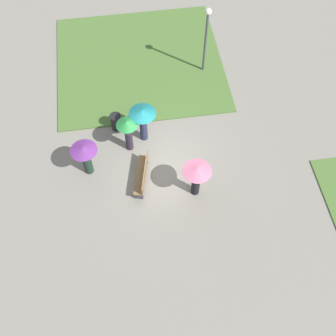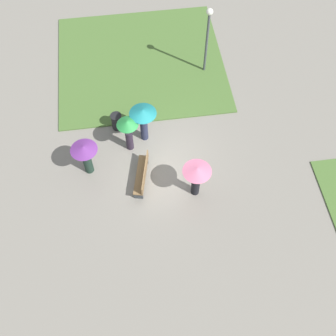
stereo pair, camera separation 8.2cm
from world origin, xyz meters
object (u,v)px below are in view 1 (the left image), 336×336
Objects in this scene: crowd_person_teal at (143,117)px; crowd_person_green at (128,130)px; crowd_person_purple at (85,155)px; park_bench at (143,174)px; lamp_post at (206,32)px; trash_bin at (116,122)px; crowd_person_pink at (197,175)px.

crowd_person_teal is 0.85m from crowd_person_green.
park_bench is at bearing 5.11° from crowd_person_purple.
lamp_post reaches higher than trash_bin.
lamp_post is 5.96m from trash_bin.
lamp_post is 5.29m from crowd_person_teal.
trash_bin is 0.48× the size of crowd_person_purple.
lamp_post is at bearing 66.22° from crowd_person_purple.
crowd_person_green is (-1.80, -0.39, 0.86)m from park_bench.
crowd_person_pink is at bearing 80.76° from park_bench.
trash_bin is 1.61m from crowd_person_green.
crowd_person_teal is at bearing -174.60° from park_bench.
crowd_person_green is at bearing 101.12° from crowd_person_pink.
trash_bin is 2.73m from crowd_person_purple.
crowd_person_pink is 3.62m from crowd_person_teal.
lamp_post is 1.90× the size of crowd_person_teal.
lamp_post is 4.40× the size of trash_bin.
crowd_person_pink reaches higher than trash_bin.
park_bench is 2.47m from crowd_person_pink.
crowd_person_green is (-0.97, 1.87, 0.07)m from crowd_person_purple.
trash_bin is at bearing -56.68° from lamp_post.
trash_bin is at bearing 95.49° from crowd_person_pink.
crowd_person_pink is (6.99, -1.68, -1.06)m from lamp_post.
crowd_person_teal is at bearing 87.88° from crowd_person_pink.
park_bench is 2.49m from crowd_person_teal.
park_bench is 3.16m from trash_bin.
crowd_person_green is at bearing 21.80° from trash_bin.
lamp_post is 6.12m from crowd_person_green.
crowd_person_teal reaches higher than park_bench.
lamp_post is at bearing 123.32° from trash_bin.
park_bench is at bearing -31.84° from lamp_post.
crowd_person_green reaches higher than trash_bin.
crowd_person_teal is 1.03× the size of crowd_person_green.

